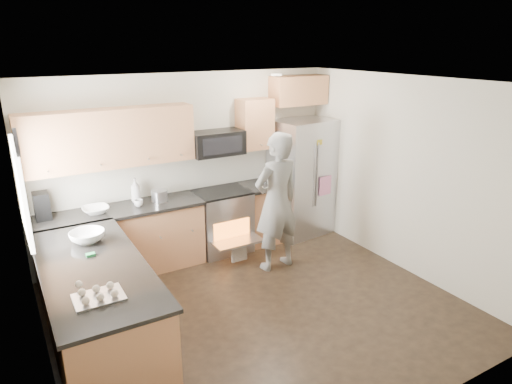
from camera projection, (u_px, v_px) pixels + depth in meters
ground at (259, 309)px, 5.36m from camera, size 4.50×4.50×0.00m
room_shell at (256, 172)px, 4.83m from camera, size 4.54×4.04×2.62m
back_cabinet_run at (157, 198)px, 6.21m from camera, size 4.45×0.64×2.50m
peninsula at (97, 306)px, 4.59m from camera, size 0.96×2.36×1.04m
stove_range at (222, 207)px, 6.70m from camera, size 0.76×0.97×1.79m
refrigerator at (302, 178)px, 7.29m from camera, size 0.97×0.80×1.85m
person at (277, 202)px, 6.09m from camera, size 0.73×0.52×1.90m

